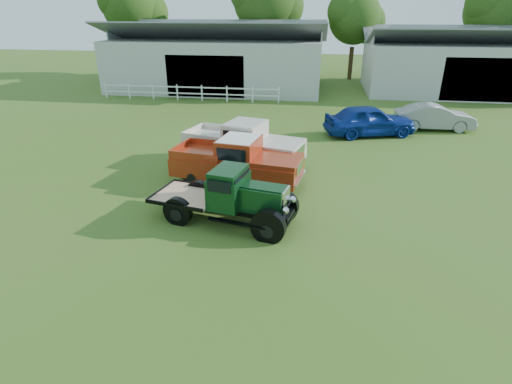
% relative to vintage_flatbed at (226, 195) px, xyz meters
% --- Properties ---
extents(ground, '(120.00, 120.00, 0.00)m').
position_rel_vintage_flatbed_xyz_m(ground, '(0.74, -1.04, -0.94)').
color(ground, '#4D692A').
extents(shed_left, '(18.80, 10.20, 5.60)m').
position_rel_vintage_flatbed_xyz_m(shed_left, '(-6.26, 24.96, 1.86)').
color(shed_left, '#B3B3B2').
rests_on(shed_left, ground).
extents(shed_right, '(16.80, 9.20, 5.20)m').
position_rel_vintage_flatbed_xyz_m(shed_right, '(14.74, 25.96, 1.66)').
color(shed_right, '#B3B3B2').
rests_on(shed_right, ground).
extents(fence_rail, '(14.20, 0.16, 1.20)m').
position_rel_vintage_flatbed_xyz_m(fence_rail, '(-7.26, 18.96, -0.34)').
color(fence_rail, white).
rests_on(fence_rail, ground).
extents(tree_a, '(6.30, 6.30, 10.50)m').
position_rel_vintage_flatbed_xyz_m(tree_a, '(-17.26, 31.96, 4.31)').
color(tree_a, black).
rests_on(tree_a, ground).
extents(tree_b, '(6.90, 6.90, 11.50)m').
position_rel_vintage_flatbed_xyz_m(tree_b, '(-3.26, 32.96, 4.81)').
color(tree_b, black).
rests_on(tree_b, ground).
extents(tree_c, '(5.40, 5.40, 9.00)m').
position_rel_vintage_flatbed_xyz_m(tree_c, '(5.74, 31.96, 3.56)').
color(tree_c, black).
rests_on(tree_c, ground).
extents(tree_d, '(6.00, 6.00, 10.00)m').
position_rel_vintage_flatbed_xyz_m(tree_d, '(18.74, 32.96, 4.06)').
color(tree_d, black).
rests_on(tree_d, ground).
extents(vintage_flatbed, '(5.01, 2.77, 1.88)m').
position_rel_vintage_flatbed_xyz_m(vintage_flatbed, '(0.00, 0.00, 0.00)').
color(vintage_flatbed, '#0C3215').
rests_on(vintage_flatbed, ground).
extents(red_pickup, '(5.55, 2.82, 1.93)m').
position_rel_vintage_flatbed_xyz_m(red_pickup, '(-0.30, 3.22, 0.03)').
color(red_pickup, '#982C12').
rests_on(red_pickup, ground).
extents(white_pickup, '(5.81, 3.41, 2.00)m').
position_rel_vintage_flatbed_xyz_m(white_pickup, '(-0.41, 5.16, 0.06)').
color(white_pickup, beige).
rests_on(white_pickup, ground).
extents(misc_car_blue, '(5.34, 3.38, 1.69)m').
position_rel_vintage_flatbed_xyz_m(misc_car_blue, '(5.65, 11.17, -0.09)').
color(misc_car_blue, navy).
rests_on(misc_car_blue, ground).
extents(misc_car_grey, '(4.52, 1.78, 1.46)m').
position_rel_vintage_flatbed_xyz_m(misc_car_grey, '(9.54, 13.01, -0.21)').
color(misc_car_grey, gray).
rests_on(misc_car_grey, ground).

